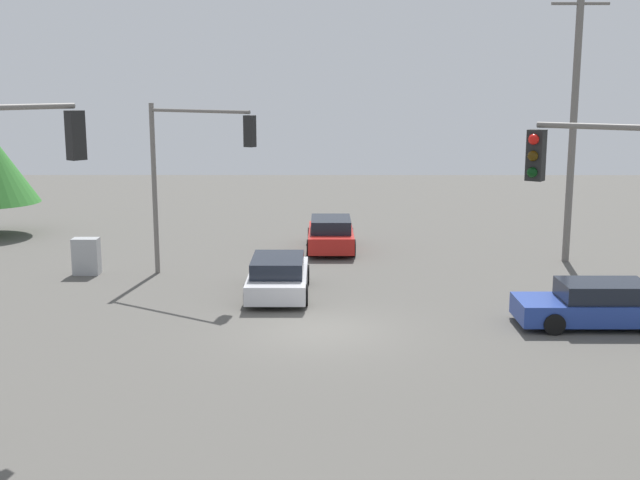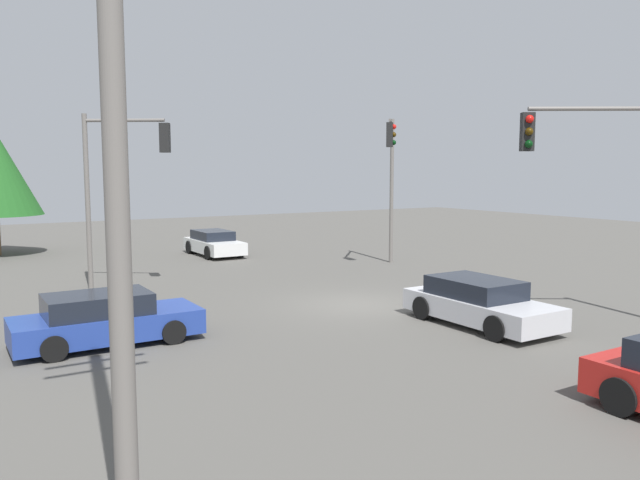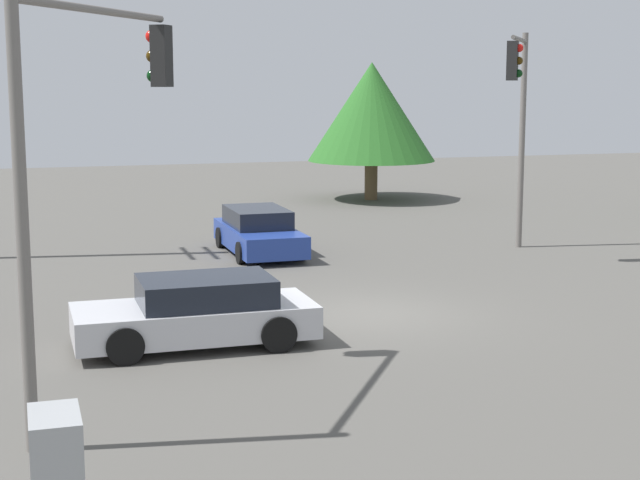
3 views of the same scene
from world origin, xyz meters
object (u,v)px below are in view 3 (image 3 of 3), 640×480
Objects in this scene: sedan_blue at (259,232)px; traffic_signal_main at (519,105)px; traffic_signal_cross at (87,125)px; electrical_cabinet at (57,472)px; sedan_silver at (198,313)px.

sedan_blue is 8.40m from traffic_signal_main.
traffic_signal_cross is 4.61× the size of electrical_cabinet.
sedan_blue is at bearing 159.08° from electrical_cabinet.
traffic_signal_cross reaches higher than sedan_silver.
traffic_signal_cross reaches higher than sedan_blue.
traffic_signal_main is 20.33m from electrical_cabinet.
sedan_silver is 7.86m from electrical_cabinet.
traffic_signal_main is at bearing -17.98° from traffic_signal_cross.
sedan_silver is at bearing 158.28° from electrical_cabinet.
electrical_cabinet reaches higher than sedan_blue.
sedan_blue is 3.33× the size of electrical_cabinet.
sedan_silver is at bearing -1.37° from traffic_signal_cross.
electrical_cabinet is at bearing -7.88° from traffic_signal_main.
sedan_blue is at bearing -72.03° from traffic_signal_main.
traffic_signal_cross is (12.70, -5.68, 3.74)m from sedan_blue.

